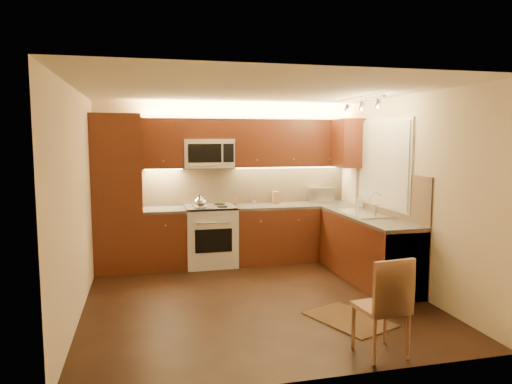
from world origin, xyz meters
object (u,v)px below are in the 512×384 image
object	(u,v)px
soap_bottle	(360,201)
dining_chair	(381,305)
microwave	(208,153)
knife_block	(276,197)
kettle	(200,201)
toaster_oven	(320,195)
stove	(210,236)
sink	(364,209)

from	to	relation	value
soap_bottle	dining_chair	bearing A→B (deg)	-96.18
microwave	knife_block	size ratio (longest dim) A/B	3.84
knife_block	dining_chair	bearing A→B (deg)	-89.07
microwave	dining_chair	size ratio (longest dim) A/B	0.83
kettle	knife_block	distance (m)	1.33
kettle	toaster_oven	distance (m)	2.06
kettle	dining_chair	world-z (taller)	kettle
stove	soap_bottle	bearing A→B (deg)	-13.04
microwave	dining_chair	world-z (taller)	microwave
stove	toaster_oven	xyz separation A→B (m)	(1.85, 0.14, 0.57)
kettle	dining_chair	distance (m)	3.44
sink	microwave	bearing A→B (deg)	147.79
knife_block	dining_chair	xyz separation A→B (m)	(-0.03, -3.55, -0.54)
sink	kettle	xyz separation A→B (m)	(-2.18, 0.90, 0.06)
soap_bottle	dining_chair	distance (m)	3.13
stove	toaster_oven	bearing A→B (deg)	4.38
microwave	dining_chair	xyz separation A→B (m)	(1.06, -3.51, -1.26)
kettle	soap_bottle	xyz separation A→B (m)	(2.42, -0.30, -0.04)
soap_bottle	knife_block	bearing A→B (deg)	164.88
knife_block	dining_chair	distance (m)	3.59
toaster_oven	knife_block	bearing A→B (deg)	-170.46
kettle	toaster_oven	world-z (taller)	toaster_oven
kettle	soap_bottle	size ratio (longest dim) A/B	1.21
toaster_oven	soap_bottle	world-z (taller)	toaster_oven
stove	soap_bottle	world-z (taller)	soap_bottle
stove	dining_chair	xyz separation A→B (m)	(1.06, -3.38, -0.00)
stove	toaster_oven	size ratio (longest dim) A/B	2.20
stove	toaster_oven	distance (m)	1.94
stove	soap_bottle	xyz separation A→B (m)	(2.24, -0.52, 0.53)
knife_block	microwave	bearing A→B (deg)	-176.30
toaster_oven	soap_bottle	size ratio (longest dim) A/B	2.25
microwave	sink	world-z (taller)	microwave
sink	dining_chair	xyz separation A→B (m)	(-0.94, -2.25, -0.52)
microwave	stove	bearing A→B (deg)	-90.00
microwave	knife_block	distance (m)	1.31
stove	knife_block	xyz separation A→B (m)	(1.09, 0.18, 0.54)
stove	microwave	distance (m)	1.27
stove	kettle	world-z (taller)	kettle
microwave	soap_bottle	world-z (taller)	microwave
stove	knife_block	bearing A→B (deg)	9.30
toaster_oven	knife_block	distance (m)	0.76
stove	microwave	xyz separation A→B (m)	(0.00, 0.14, 1.26)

